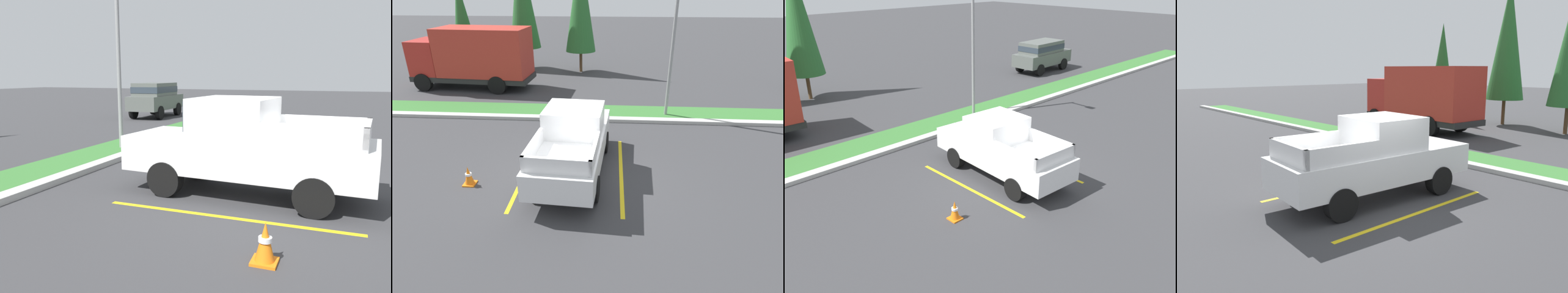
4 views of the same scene
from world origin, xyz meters
TOP-DOWN VIEW (x-y plane):
  - ground_plane at (0.00, 0.00)m, footprint 120.00×120.00m
  - parking_line_near at (-1.96, 0.45)m, footprint 0.12×4.80m
  - parking_line_far at (1.14, 0.45)m, footprint 0.12×4.80m
  - curb_strip at (0.00, 5.00)m, footprint 56.00×0.40m
  - grass_median at (0.00, 6.10)m, footprint 56.00×1.80m
  - pickup_truck_main at (-0.41, 0.50)m, footprint 2.23×5.34m
  - suv_distant at (13.50, 9.69)m, footprint 4.66×2.09m
  - street_light at (3.30, 5.75)m, footprint 0.24×1.49m
  - traffic_cone at (-3.49, -0.58)m, footprint 0.36×0.36m

SIDE VIEW (x-z plane):
  - ground_plane at x=0.00m, z-range 0.00..0.00m
  - parking_line_near at x=-1.96m, z-range 0.00..0.01m
  - parking_line_far at x=1.14m, z-range 0.00..0.01m
  - grass_median at x=0.00m, z-range 0.00..0.06m
  - curb_strip at x=0.00m, z-range 0.00..0.15m
  - traffic_cone at x=-3.49m, z-range -0.01..0.59m
  - pickup_truck_main at x=-0.41m, z-range -0.01..2.09m
  - suv_distant at x=13.50m, z-range 0.19..2.29m
  - street_light at x=3.30m, z-range 0.55..7.54m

